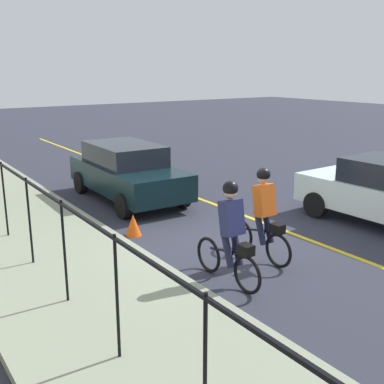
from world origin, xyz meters
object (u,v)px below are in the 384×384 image
Objects in this scene: parked_sedan_rear at (127,171)px; traffic_cone_near at (133,225)px; cyclist_lead at (231,234)px; cyclist_follow at (263,215)px.

parked_sedan_rear is 9.17× the size of traffic_cone_near.
cyclist_lead is at bearing -175.98° from traffic_cone_near.
cyclist_lead is 3.77× the size of traffic_cone_near.
traffic_cone_near is at bearing 3.51° from cyclist_lead.
cyclist_lead reaches higher than parked_sedan_rear.
cyclist_follow is 3.77× the size of traffic_cone_near.
cyclist_follow is at bearing -152.15° from traffic_cone_near.
cyclist_lead is at bearing -8.80° from parked_sedan_rear.
cyclist_follow is 0.41× the size of parked_sedan_rear.
parked_sedan_rear is at bearing -24.83° from traffic_cone_near.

